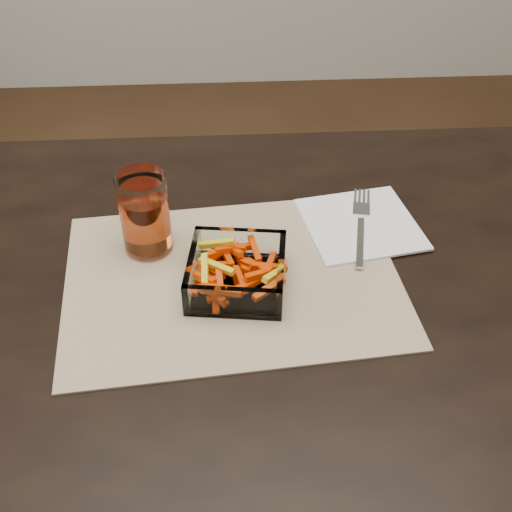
{
  "coord_description": "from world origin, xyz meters",
  "views": [
    {
      "loc": [
        -0.13,
        -0.58,
        1.34
      ],
      "look_at": [
        -0.09,
        0.07,
        0.78
      ],
      "focal_mm": 45.0,
      "sensor_mm": 36.0,
      "label": 1
    }
  ],
  "objects_px": {
    "glass_bowl": "(237,274)",
    "tumbler": "(145,216)",
    "dining_table": "(323,352)",
    "fork": "(361,223)"
  },
  "relations": [
    {
      "from": "glass_bowl",
      "to": "fork",
      "type": "relative_size",
      "value": 0.74
    },
    {
      "from": "glass_bowl",
      "to": "tumbler",
      "type": "height_order",
      "value": "tumbler"
    },
    {
      "from": "dining_table",
      "to": "glass_bowl",
      "type": "xyz_separation_m",
      "value": [
        -0.12,
        0.05,
        0.11
      ]
    },
    {
      "from": "glass_bowl",
      "to": "fork",
      "type": "xyz_separation_m",
      "value": [
        0.19,
        0.12,
        -0.01
      ]
    },
    {
      "from": "fork",
      "to": "glass_bowl",
      "type": "bearing_deg",
      "value": -136.21
    },
    {
      "from": "dining_table",
      "to": "tumbler",
      "type": "relative_size",
      "value": 13.3
    },
    {
      "from": "glass_bowl",
      "to": "dining_table",
      "type": "bearing_deg",
      "value": -21.47
    },
    {
      "from": "dining_table",
      "to": "fork",
      "type": "relative_size",
      "value": 8.48
    },
    {
      "from": "tumbler",
      "to": "fork",
      "type": "distance_m",
      "value": 0.32
    },
    {
      "from": "glass_bowl",
      "to": "tumbler",
      "type": "xyz_separation_m",
      "value": [
        -0.12,
        0.09,
        0.04
      ]
    }
  ]
}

